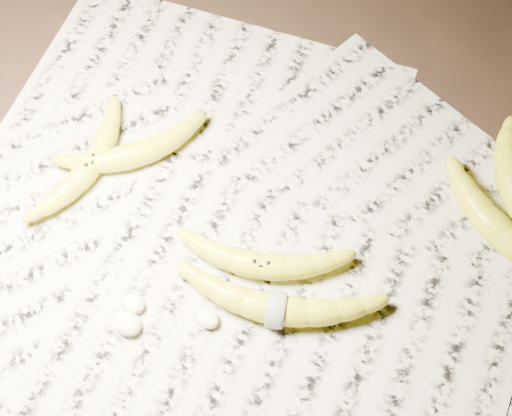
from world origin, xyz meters
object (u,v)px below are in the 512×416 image
Objects in this scene: banana_taped at (276,308)px; banana_upper_a at (504,234)px; banana_left_a at (90,164)px; banana_left_b at (136,153)px; banana_center at (261,265)px.

banana_upper_a reaches higher than banana_taped.
banana_taped is at bearing -102.28° from banana_left_a.
banana_left_b is 0.51m from banana_upper_a.
banana_left_a is 0.84× the size of banana_taped.
banana_left_b is at bearing 144.33° from banana_center.
banana_left_a is at bearing 155.72° from banana_center.
banana_upper_a reaches higher than banana_center.
banana_left_a is 0.90× the size of banana_upper_a.
banana_center is (0.28, 0.01, 0.00)m from banana_left_a.
banana_taped is at bearing -64.86° from banana_center.
banana_left_a is at bearing 150.69° from banana_taped.
banana_left_a is 1.03× the size of banana_left_b.
banana_taped is (0.29, -0.07, 0.00)m from banana_left_b.
banana_center is 0.06m from banana_taped.
banana_upper_a is (0.23, 0.22, 0.00)m from banana_center.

